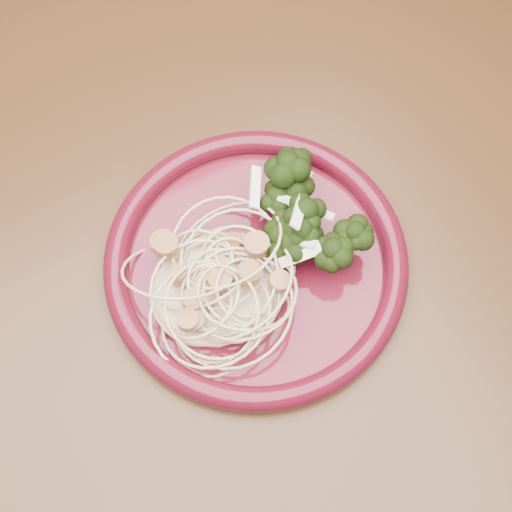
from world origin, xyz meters
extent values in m
plane|color=brown|center=(0.00, 0.00, 0.00)|extent=(3.50, 3.50, 0.00)
cube|color=#472814|center=(0.00, 0.00, 0.73)|extent=(1.20, 0.80, 0.04)
cylinder|color=#472814|center=(0.55, 0.35, 0.35)|extent=(0.06, 0.06, 0.71)
cylinder|color=#510E1D|center=(0.07, -0.03, 0.75)|extent=(0.30, 0.30, 0.01)
torus|color=#510B1B|center=(0.07, -0.03, 0.76)|extent=(0.31, 0.31, 0.02)
ellipsoid|color=#CEB791|center=(0.03, -0.04, 0.77)|extent=(0.14, 0.12, 0.03)
ellipsoid|color=black|center=(0.12, -0.02, 0.78)|extent=(0.10, 0.14, 0.04)
camera|label=1|loc=(-0.05, -0.26, 1.32)|focal=50.00mm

